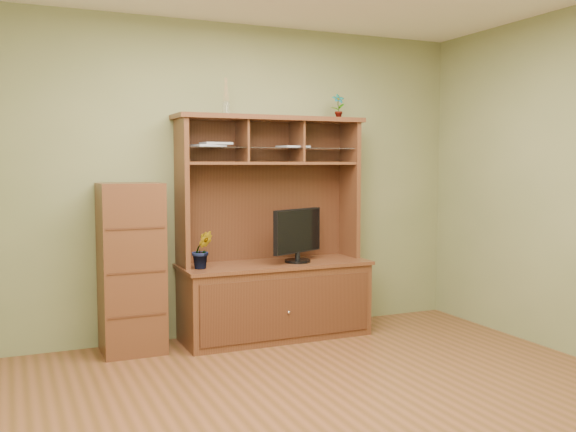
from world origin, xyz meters
TOP-DOWN VIEW (x-y plane):
  - room at (0.00, 0.00)m, footprint 4.54×4.04m
  - media_hutch at (0.34, 1.73)m, footprint 1.66×0.61m
  - monitor at (0.52, 1.65)m, footprint 0.54×0.30m
  - orchid_plant at (-0.32, 1.65)m, footprint 0.18×0.15m
  - top_plant at (1.00, 1.80)m, footprint 0.13×0.09m
  - reed_diffuser at (-0.06, 1.80)m, footprint 0.06×0.06m
  - magazines at (0.05, 1.80)m, footprint 1.05×0.24m
  - side_cabinet at (-0.87, 1.76)m, footprint 0.48×0.44m

SIDE VIEW (x-z plane):
  - media_hutch at x=0.34m, z-range -0.43..1.47m
  - side_cabinet at x=-0.87m, z-range 0.00..1.35m
  - orchid_plant at x=-0.32m, z-range 0.65..0.96m
  - monitor at x=0.52m, z-range 0.66..1.12m
  - room at x=0.00m, z-range -0.02..2.72m
  - magazines at x=0.05m, z-range 1.63..1.67m
  - top_plant at x=1.00m, z-range 1.90..2.12m
  - reed_diffuser at x=-0.06m, z-range 1.87..2.17m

